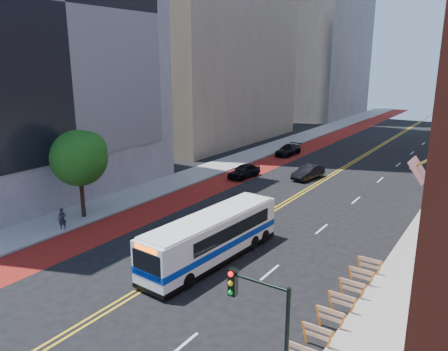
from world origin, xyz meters
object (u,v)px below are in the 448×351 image
at_px(traffic_signal, 262,321).
at_px(car_b, 308,172).
at_px(transit_bus, 213,236).
at_px(pedestrian, 62,219).
at_px(street_tree, 80,156).
at_px(car_a, 244,171).
at_px(car_c, 288,150).

xyz_separation_m(traffic_signal, car_b, (-10.91, 29.86, -3.02)).
bearing_deg(transit_bus, car_b, 100.95).
bearing_deg(car_b, pedestrian, -102.49).
height_order(car_b, pedestrian, pedestrian).
bearing_deg(pedestrian, car_b, 31.45).
xyz_separation_m(street_tree, pedestrian, (0.84, -2.59, -3.99)).
height_order(transit_bus, car_a, transit_bus).
distance_m(car_a, pedestrian, 19.95).
bearing_deg(car_a, traffic_signal, -52.71).
bearing_deg(car_c, street_tree, -93.94).
distance_m(traffic_signal, car_c, 43.13).
bearing_deg(car_b, car_c, 134.35).
height_order(traffic_signal, transit_bus, traffic_signal).
bearing_deg(car_a, car_c, 99.75).
xyz_separation_m(traffic_signal, pedestrian, (-19.81, 6.96, -2.80)).
distance_m(car_a, car_c, 12.62).
bearing_deg(traffic_signal, pedestrian, 160.64).
height_order(street_tree, pedestrian, street_tree).
height_order(transit_bus, pedestrian, transit_bus).
xyz_separation_m(car_a, car_b, (5.74, 3.20, -0.01)).
height_order(car_a, car_b, car_a).
bearing_deg(car_b, transit_bus, -73.96).
bearing_deg(traffic_signal, car_b, 110.08).
bearing_deg(car_c, car_b, -52.54).
bearing_deg(car_a, car_b, 34.41).
xyz_separation_m(street_tree, car_c, (3.02, 29.69, -4.24)).
distance_m(car_b, pedestrian, 24.56).
height_order(traffic_signal, car_c, traffic_signal).
height_order(traffic_signal, car_a, traffic_signal).
height_order(traffic_signal, pedestrian, traffic_signal).
relative_size(traffic_signal, car_c, 1.09).
xyz_separation_m(car_b, pedestrian, (-8.90, -22.89, 0.22)).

